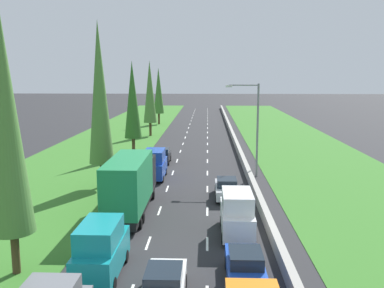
% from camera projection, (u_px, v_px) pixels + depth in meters
% --- Properties ---
extents(ground_plane, '(300.00, 300.00, 0.00)m').
position_uv_depth(ground_plane, '(196.00, 141.00, 63.46)').
color(ground_plane, '#28282B').
rests_on(ground_plane, ground).
extents(grass_verge_left, '(14.00, 140.00, 0.04)m').
position_uv_depth(grass_verge_left, '(112.00, 140.00, 63.91)').
color(grass_verge_left, '#387528').
rests_on(grass_verge_left, ground).
extents(grass_verge_right, '(14.00, 140.00, 0.04)m').
position_uv_depth(grass_verge_right, '(292.00, 141.00, 62.94)').
color(grass_verge_right, '#387528').
rests_on(grass_verge_right, ground).
extents(median_barrier, '(0.44, 120.00, 0.85)m').
position_uv_depth(median_barrier, '(234.00, 138.00, 63.18)').
color(median_barrier, '#9E9B93').
rests_on(median_barrier, ground).
extents(lane_markings, '(3.64, 116.00, 0.01)m').
position_uv_depth(lane_markings, '(196.00, 141.00, 63.46)').
color(lane_markings, white).
rests_on(lane_markings, ground).
extents(teal_van_left_lane, '(1.96, 4.90, 2.82)m').
position_uv_depth(teal_van_left_lane, '(101.00, 249.00, 20.79)').
color(teal_van_left_lane, teal).
rests_on(teal_van_left_lane, ground).
extents(green_box_truck_left_lane, '(2.46, 9.40, 4.18)m').
position_uv_depth(green_box_truck_left_lane, '(131.00, 184.00, 30.13)').
color(green_box_truck_left_lane, black).
rests_on(green_box_truck_left_lane, ground).
extents(blue_sedan_right_lane, '(1.82, 4.50, 1.64)m').
position_uv_depth(blue_sedan_right_lane, '(245.00, 267.00, 20.19)').
color(blue_sedan_right_lane, '#1E47B7').
rests_on(blue_sedan_right_lane, ground).
extents(white_van_right_lane, '(1.96, 4.90, 2.82)m').
position_uv_depth(white_van_right_lane, '(237.00, 213.00, 26.11)').
color(white_van_right_lane, white).
rests_on(white_van_right_lane, ground).
extents(white_sedan_centre_lane, '(1.82, 4.50, 1.64)m').
position_uv_depth(white_sedan_centre_lane, '(164.00, 286.00, 18.37)').
color(white_sedan_centre_lane, white).
rests_on(white_sedan_centre_lane, ground).
extents(silver_sedan_right_lane, '(1.82, 4.50, 1.64)m').
position_uv_depth(silver_sedan_right_lane, '(226.00, 188.00, 34.07)').
color(silver_sedan_right_lane, silver).
rests_on(silver_sedan_right_lane, ground).
extents(blue_van_left_lane, '(1.96, 4.90, 2.82)m').
position_uv_depth(blue_van_left_lane, '(155.00, 164.00, 40.27)').
color(blue_van_left_lane, '#1E47B7').
rests_on(blue_van_left_lane, ground).
extents(black_hatchback_left_lane, '(1.74, 3.90, 1.72)m').
position_uv_depth(black_hatchback_left_lane, '(162.00, 156.00, 47.35)').
color(black_hatchback_left_lane, black).
rests_on(black_hatchback_left_lane, ground).
extents(poplar_tree_nearest, '(2.13, 2.13, 13.34)m').
position_uv_depth(poplar_tree_nearest, '(6.00, 121.00, 20.01)').
color(poplar_tree_nearest, '#4C3823').
rests_on(poplar_tree_nearest, ground).
extents(poplar_tree_second, '(2.16, 2.16, 14.42)m').
position_uv_depth(poplar_tree_second, '(100.00, 93.00, 36.14)').
color(poplar_tree_second, '#4C3823').
rests_on(poplar_tree_second, ground).
extents(poplar_tree_third, '(2.09, 2.09, 11.45)m').
position_uv_depth(poplar_tree_third, '(132.00, 100.00, 50.90)').
color(poplar_tree_third, '#4C3823').
rests_on(poplar_tree_third, ground).
extents(poplar_tree_fourth, '(2.10, 2.10, 11.99)m').
position_uv_depth(poplar_tree_fourth, '(150.00, 92.00, 67.10)').
color(poplar_tree_fourth, '#4C3823').
rests_on(poplar_tree_fourth, ground).
extents(poplar_tree_fifth, '(2.08, 2.08, 11.08)m').
position_uv_depth(poplar_tree_fifth, '(159.00, 91.00, 82.90)').
color(poplar_tree_fifth, '#4C3823').
rests_on(poplar_tree_fifth, ground).
extents(street_light_mast, '(3.20, 0.28, 9.00)m').
position_uv_depth(street_light_mast, '(254.00, 123.00, 40.55)').
color(street_light_mast, gray).
rests_on(street_light_mast, ground).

